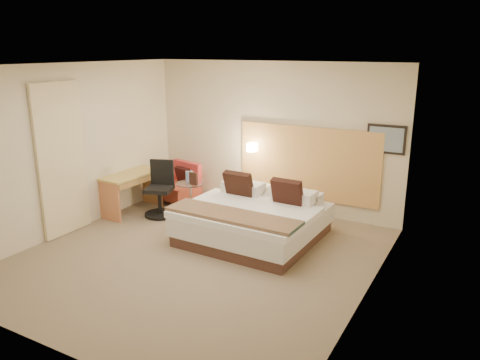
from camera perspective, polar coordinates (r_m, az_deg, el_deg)
The scene contains 20 objects.
floor at distance 6.89m, azimuth -5.17°, elevation -9.37°, with size 4.80×5.00×0.02m, color #7C6A53.
ceiling at distance 6.25m, azimuth -5.80°, elevation 13.85°, with size 4.80×5.00×0.02m, color silver.
wall_back at distance 8.58m, azimuth 4.03°, elevation 5.25°, with size 4.80×0.02×2.70m, color beige.
wall_front at distance 4.68m, azimuth -23.05°, elevation -5.05°, with size 4.80×0.02×2.70m, color beige.
wall_left at distance 8.02m, azimuth -19.89°, elevation 3.60°, with size 0.02×5.00×2.70m, color beige.
wall_right at distance 5.49m, azimuth 15.82°, elevation -1.36°, with size 0.02×5.00×2.70m, color beige.
headboard_panel at distance 8.36m, azimuth 8.21°, elevation 2.05°, with size 2.60×0.04×1.30m, color tan.
art_frame at distance 7.90m, azimuth 17.40°, elevation 4.77°, with size 0.62×0.03×0.47m, color black.
art_canvas at distance 7.88m, azimuth 17.37°, elevation 4.74°, with size 0.54×0.01×0.39m, color gray.
lamp_arm at distance 8.69m, azimuth 1.65°, elevation 4.08°, with size 0.02×0.02×0.12m, color silver.
lamp_shade at distance 8.63m, azimuth 1.47°, elevation 4.01°, with size 0.15×0.15×0.15m, color #FFEDC6.
curtain at distance 7.85m, azimuth -20.91°, elevation 2.28°, with size 0.06×0.90×2.42m, color beige.
bottle_a at distance 8.50m, azimuth -6.45°, elevation 0.40°, with size 0.06×0.06×0.20m, color #879DD0.
bottle_b at distance 8.52m, azimuth -5.96°, elevation 0.44°, with size 0.06×0.06×0.20m, color #86B2CF.
menu_folder at distance 8.33m, azimuth -5.65°, elevation 0.17°, with size 0.13×0.05×0.22m, color #311B14.
bed at distance 7.39m, azimuth 1.73°, elevation -4.78°, with size 2.06×2.00×0.98m.
lounge_chair at distance 9.22m, azimuth -7.33°, elevation -0.77°, with size 0.84×0.77×0.76m.
side_table at distance 8.53m, azimuth -6.04°, elevation -2.02°, with size 0.57×0.57×0.57m.
desk at distance 8.70m, azimuth -13.01°, elevation -0.21°, with size 0.59×1.19×0.73m.
desk_chair at distance 8.48m, azimuth -9.68°, elevation -1.63°, with size 0.71×0.71×0.98m.
Camera 1 is at (3.54, -5.14, 2.92)m, focal length 35.00 mm.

